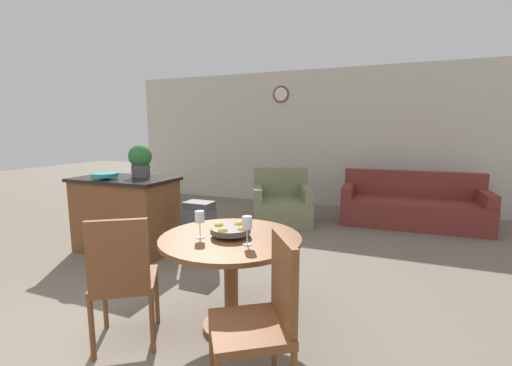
{
  "coord_description": "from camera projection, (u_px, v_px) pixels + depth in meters",
  "views": [
    {
      "loc": [
        1.59,
        -1.03,
        1.52
      ],
      "look_at": [
        0.19,
        2.48,
        0.93
      ],
      "focal_mm": 24.0,
      "sensor_mm": 36.0,
      "label": 1
    }
  ],
  "objects": [
    {
      "name": "potted_plant",
      "position": [
        140.0,
        160.0,
        4.3
      ],
      "size": [
        0.29,
        0.29,
        0.41
      ],
      "color": "#4C4C51",
      "rests_on": "kitchen_island"
    },
    {
      "name": "armchair",
      "position": [
        281.0,
        205.0,
        5.66
      ],
      "size": [
        1.17,
        1.14,
        0.88
      ],
      "rotation": [
        0.0,
        0.0,
        0.39
      ],
      "color": "#7A7F5B",
      "rests_on": "ground_plane"
    },
    {
      "name": "kitchen_island",
      "position": [
        126.0,
        214.0,
        4.32
      ],
      "size": [
        1.26,
        0.72,
        0.93
      ],
      "color": "brown",
      "rests_on": "ground_plane"
    },
    {
      "name": "dining_chair_near_left",
      "position": [
        123.0,
        275.0,
        2.36
      ],
      "size": [
        0.58,
        0.58,
        0.95
      ],
      "rotation": [
        0.0,
        0.0,
        6.87
      ],
      "color": "brown",
      "rests_on": "ground_plane"
    },
    {
      "name": "wine_glass_right",
      "position": [
        247.0,
        224.0,
        2.35
      ],
      "size": [
        0.07,
        0.07,
        0.2
      ],
      "color": "silver",
      "rests_on": "dining_table"
    },
    {
      "name": "wine_glass_left",
      "position": [
        200.0,
        218.0,
        2.5
      ],
      "size": [
        0.07,
        0.07,
        0.2
      ],
      "color": "silver",
      "rests_on": "dining_table"
    },
    {
      "name": "trash_bin",
      "position": [
        200.0,
        230.0,
        4.05
      ],
      "size": [
        0.34,
        0.24,
        0.69
      ],
      "color": "#47474C",
      "rests_on": "ground_plane"
    },
    {
      "name": "dining_chair_near_right",
      "position": [
        263.0,
        314.0,
        1.86
      ],
      "size": [
        0.58,
        0.58,
        0.95
      ],
      "rotation": [
        0.0,
        0.0,
        8.44
      ],
      "color": "brown",
      "rests_on": "ground_plane"
    },
    {
      "name": "teal_bowl",
      "position": [
        105.0,
        175.0,
        4.14
      ],
      "size": [
        0.31,
        0.31,
        0.07
      ],
      "color": "teal",
      "rests_on": "kitchen_island"
    },
    {
      "name": "wall_back",
      "position": [
        309.0,
        138.0,
        6.93
      ],
      "size": [
        8.0,
        0.09,
        2.7
      ],
      "color": "beige",
      "rests_on": "ground_plane"
    },
    {
      "name": "dining_table",
      "position": [
        231.0,
        258.0,
        2.58
      ],
      "size": [
        1.06,
        1.06,
        0.73
      ],
      "color": "brown",
      "rests_on": "ground_plane"
    },
    {
      "name": "fruit_bowl",
      "position": [
        231.0,
        230.0,
        2.54
      ],
      "size": [
        0.3,
        0.3,
        0.1
      ],
      "color": "#4C4742",
      "rests_on": "dining_table"
    },
    {
      "name": "couch",
      "position": [
        412.0,
        207.0,
        5.52
      ],
      "size": [
        2.19,
        0.92,
        0.84
      ],
      "rotation": [
        0.0,
        0.0,
        0.03
      ],
      "color": "maroon",
      "rests_on": "ground_plane"
    }
  ]
}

